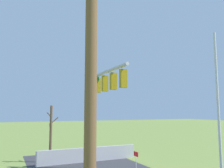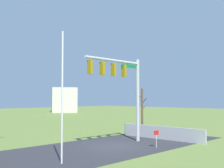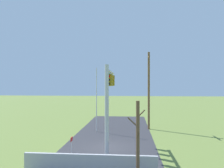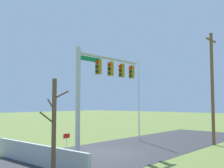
{
  "view_description": "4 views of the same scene",
  "coord_description": "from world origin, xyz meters",
  "views": [
    {
      "loc": [
        -12.62,
        5.59,
        4.04
      ],
      "look_at": [
        0.08,
        -0.24,
        5.68
      ],
      "focal_mm": 36.93,
      "sensor_mm": 36.0,
      "label": 1
    },
    {
      "loc": [
        -15.49,
        -14.82,
        3.54
      ],
      "look_at": [
        -0.66,
        -0.57,
        4.56
      ],
      "focal_mm": 46.02,
      "sensor_mm": 36.0,
      "label": 2
    },
    {
      "loc": [
        18.67,
        1.86,
        5.4
      ],
      "look_at": [
        -0.14,
        0.25,
        5.39
      ],
      "focal_mm": 35.56,
      "sensor_mm": 36.0,
      "label": 3
    },
    {
      "loc": [
        13.75,
        12.09,
        3.35
      ],
      "look_at": [
        -0.78,
        -0.62,
        4.76
      ],
      "focal_mm": 42.59,
      "sensor_mm": 36.0,
      "label": 4
    }
  ],
  "objects": [
    {
      "name": "signal_mast",
      "position": [
        1.34,
        0.16,
        4.85
      ],
      "size": [
        5.95,
        0.38,
        6.76
      ],
      "color": "#B2B5BA",
      "rests_on": "ground_plane"
    },
    {
      "name": "open_sign",
      "position": [
        1.63,
        -2.78,
        0.91
      ],
      "size": [
        0.56,
        0.04,
        1.22
      ],
      "color": "silver",
      "rests_on": "ground_plane"
    },
    {
      "name": "utility_pole",
      "position": [
        -8.03,
        3.98,
        4.76
      ],
      "size": [
        1.9,
        0.26,
        9.19
      ],
      "color": "brown",
      "rests_on": "ground_plane"
    },
    {
      "name": "flagpole",
      "position": [
        -6.09,
        -2.01,
        3.61
      ],
      "size": [
        0.1,
        0.1,
        7.23
      ],
      "primitive_type": "cylinder",
      "color": "silver",
      "rests_on": "ground_plane"
    },
    {
      "name": "retaining_fence",
      "position": [
        5.39,
        -0.64,
        0.56
      ],
      "size": [
        0.2,
        8.19,
        1.12
      ],
      "primitive_type": "cube",
      "color": "#A8A8AD",
      "rests_on": "ground_plane"
    },
    {
      "name": "bare_tree",
      "position": [
        6.45,
        2.24,
        2.29
      ],
      "size": [
        1.27,
        1.02,
        4.47
      ],
      "color": "brown",
      "rests_on": "ground_plane"
    },
    {
      "name": "sidewalk_corner",
      "position": [
        4.2,
        0.17,
        0.0
      ],
      "size": [
        6.0,
        6.0,
        0.01
      ],
      "primitive_type": "cube",
      "color": "#B7B5AD",
      "rests_on": "ground_plane"
    }
  ]
}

